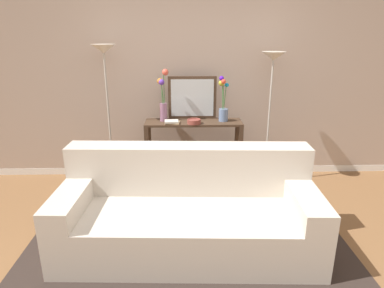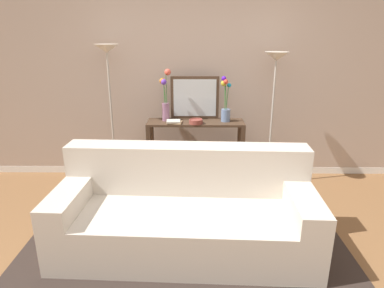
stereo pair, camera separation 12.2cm
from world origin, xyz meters
name	(u,v)px [view 1 (the left image)]	position (x,y,z in m)	size (l,w,h in m)	color
ground_plane	(206,275)	(0.00, 0.00, -0.01)	(16.00, 16.00, 0.02)	brown
back_wall	(196,69)	(0.00, 2.14, 1.42)	(12.00, 0.15, 2.84)	white
area_rug	(188,255)	(-0.14, 0.24, 0.01)	(2.93, 1.83, 0.01)	#332823
couch	(188,215)	(-0.14, 0.41, 0.31)	(2.26, 1.00, 0.88)	beige
console_table	(193,142)	(-0.05, 1.73, 0.56)	(1.18, 0.35, 0.83)	#473323
floor_lamp_left	(106,77)	(-1.07, 1.74, 1.36)	(0.28, 0.28, 1.73)	#B7B2A8
floor_lamp_right	(272,82)	(0.88, 1.74, 1.30)	(0.28, 0.28, 1.65)	#B7B2A8
wall_mirror	(192,98)	(-0.06, 1.87, 1.09)	(0.59, 0.02, 0.53)	#473323
vase_tall_flowers	(163,99)	(-0.41, 1.77, 1.10)	(0.14, 0.11, 0.63)	gray
vase_short_flowers	(223,105)	(0.31, 1.74, 1.02)	(0.13, 0.12, 0.55)	#6B84AD
fruit_bowl	(194,121)	(-0.05, 1.63, 0.86)	(0.16, 0.16, 0.05)	brown
book_stack	(172,122)	(-0.31, 1.64, 0.85)	(0.19, 0.17, 0.04)	tan
book_row_under_console	(168,179)	(-0.38, 1.73, 0.06)	(0.32, 0.17, 0.13)	maroon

